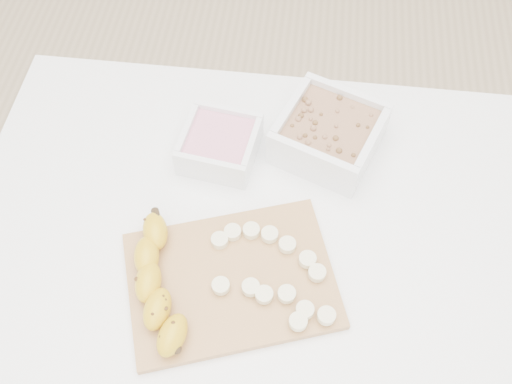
# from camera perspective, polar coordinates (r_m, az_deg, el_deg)

# --- Properties ---
(ground) EXTENTS (3.50, 3.50, 0.00)m
(ground) POSITION_cam_1_polar(r_m,az_deg,el_deg) (1.67, -0.12, -15.80)
(ground) COLOR #C6AD89
(ground) RESTS_ON ground
(table) EXTENTS (1.00, 0.70, 0.75)m
(table) POSITION_cam_1_polar(r_m,az_deg,el_deg) (1.06, -0.19, -5.85)
(table) COLOR white
(table) RESTS_ON ground
(bowl_yogurt) EXTENTS (0.15, 0.15, 0.06)m
(bowl_yogurt) POSITION_cam_1_polar(r_m,az_deg,el_deg) (1.03, -3.64, 4.83)
(bowl_yogurt) COLOR white
(bowl_yogurt) RESTS_ON table
(bowl_granola) EXTENTS (0.22, 0.22, 0.08)m
(bowl_granola) POSITION_cam_1_polar(r_m,az_deg,el_deg) (1.04, 7.32, 5.84)
(bowl_granola) COLOR white
(bowl_granola) RESTS_ON table
(cutting_board) EXTENTS (0.38, 0.32, 0.01)m
(cutting_board) POSITION_cam_1_polar(r_m,az_deg,el_deg) (0.92, -2.49, -8.79)
(cutting_board) COLOR tan
(cutting_board) RESTS_ON table
(banana) EXTENTS (0.10, 0.24, 0.04)m
(banana) POSITION_cam_1_polar(r_m,az_deg,el_deg) (0.90, -9.70, -9.14)
(banana) COLOR gold
(banana) RESTS_ON cutting_board
(banana_slices) EXTENTS (0.21, 0.18, 0.02)m
(banana_slices) POSITION_cam_1_polar(r_m,az_deg,el_deg) (0.91, 1.76, -8.01)
(banana_slices) COLOR beige
(banana_slices) RESTS_ON cutting_board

